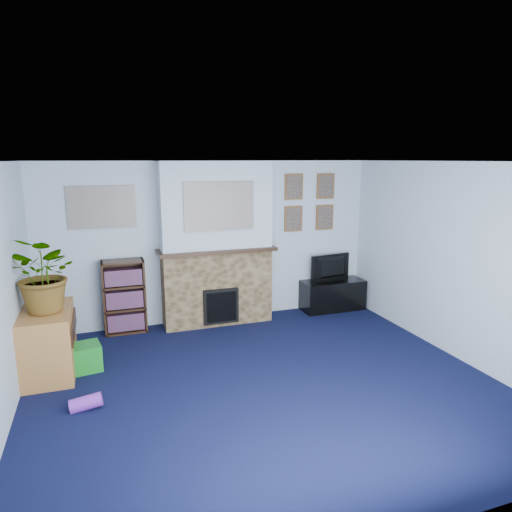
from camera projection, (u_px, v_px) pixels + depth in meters
name	position (u px, v px, depth m)	size (l,w,h in m)	color
floor	(264.00, 384.00, 5.02)	(5.00, 4.50, 0.01)	black
ceiling	(265.00, 161.00, 4.52)	(5.00, 4.50, 0.01)	white
wall_back	(213.00, 242.00, 6.85)	(5.00, 0.04, 2.40)	silver
wall_front	(395.00, 371.00, 2.69)	(5.00, 0.04, 2.40)	silver
wall_right	(456.00, 261.00, 5.57)	(0.04, 4.50, 2.40)	silver
chimney_breast	(216.00, 246.00, 6.66)	(1.72, 0.50, 2.40)	brown
collage_main	(219.00, 206.00, 6.34)	(1.00, 0.03, 0.68)	gray
collage_left	(102.00, 207.00, 6.22)	(0.90, 0.03, 0.58)	gray
portrait_tl	(294.00, 187.00, 7.08)	(0.30, 0.03, 0.40)	brown
portrait_tr	(326.00, 186.00, 7.25)	(0.30, 0.03, 0.40)	brown
portrait_bl	(293.00, 219.00, 7.18)	(0.30, 0.03, 0.40)	brown
portrait_br	(325.00, 217.00, 7.36)	(0.30, 0.03, 0.40)	brown
tv_stand	(332.00, 296.00, 7.47)	(1.02, 0.43, 0.49)	black
television	(333.00, 268.00, 7.39)	(0.73, 0.10, 0.42)	black
bookshelf	(124.00, 298.00, 6.44)	(0.58, 0.28, 1.05)	black
sideboard	(49.00, 344.00, 5.21)	(0.54, 0.97, 0.76)	#B17439
potted_plant	(46.00, 274.00, 5.00)	(0.77, 0.67, 0.86)	#26661E
mantel_clock	(215.00, 244.00, 6.60)	(0.11, 0.07, 0.15)	gold
mantel_candle	(241.00, 242.00, 6.73)	(0.05, 0.05, 0.14)	#B2BFC6
mantel_teddy	(176.00, 247.00, 6.42)	(0.12, 0.12, 0.12)	gray
mantel_can	(261.00, 242.00, 6.83)	(0.06, 0.06, 0.12)	#198C26
green_crate	(83.00, 359.00, 5.31)	(0.39, 0.31, 0.31)	#198C26
toy_ball	(50.00, 365.00, 5.26)	(0.17, 0.17, 0.17)	yellow
toy_block	(43.00, 373.00, 5.02)	(0.16, 0.16, 0.20)	#198C26
toy_tube	(86.00, 403.00, 4.49)	(0.14, 0.14, 0.30)	purple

